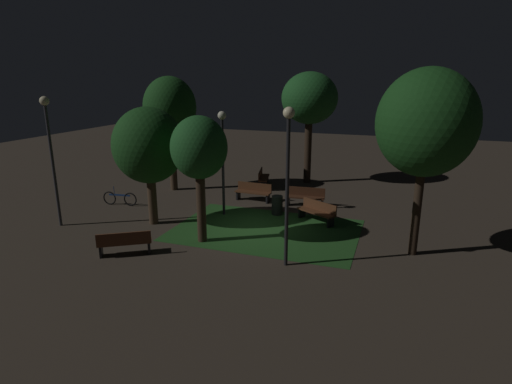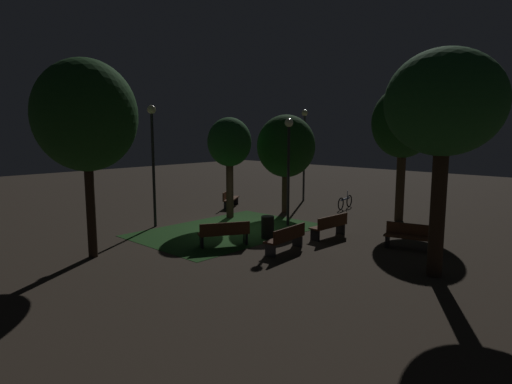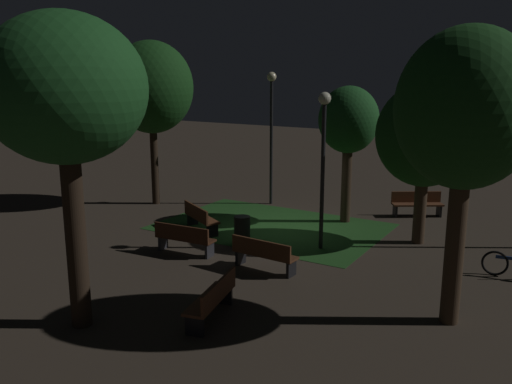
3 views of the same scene
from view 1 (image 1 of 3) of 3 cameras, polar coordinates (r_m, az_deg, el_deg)
The scene contains 17 objects.
ground_plane at distance 16.95m, azimuth -0.30°, elevation -4.96°, with size 60.00×60.00×0.00m, color #3D3328.
grass_lawn at distance 16.71m, azimuth 1.35°, elevation -5.27°, with size 7.30×4.97×0.01m, color #23511E.
bench_path_side at distance 19.78m, azimuth 6.86°, elevation -0.58°, with size 1.83×0.62×0.88m.
bench_lawn_edge at distance 20.48m, azimuth -0.35°, elevation 0.10°, with size 1.83×0.59×0.88m.
bench_by_lamp at distance 17.68m, azimuth 8.45°, elevation -2.61°, with size 1.80×1.31×0.88m.
bench_near_trees at distance 23.38m, azimuth 0.93°, elevation 2.06°, with size 0.87×1.86×0.88m.
bench_front_right at distance 14.98m, azimuth -17.69°, elevation -6.62°, with size 1.78×1.37×0.88m.
tree_back_left at distance 17.19m, azimuth -14.61°, elevation 6.16°, with size 2.87×2.87×4.85m.
tree_lawn_side at distance 23.73m, azimuth 7.41°, elevation 12.57°, with size 3.13×3.13×6.26m.
tree_right_canopy at distance 22.36m, azimuth -11.80°, elevation 11.24°, with size 2.75×2.75×6.02m.
tree_near_wall at distance 14.45m, azimuth 22.45°, elevation 8.73°, with size 3.18×3.18×6.29m.
tree_tall_center at distance 14.82m, azimuth -7.86°, elevation 5.83°, with size 2.03×2.03×4.68m.
lamp_post_plaza_west at distance 18.26m, azimuth -26.57°, elevation 6.23°, with size 0.36×0.36×5.25m.
lamp_post_near_wall at distance 17.86m, azimuth -4.64°, elevation 6.37°, with size 0.36×0.36×4.58m.
lamp_post_plaza_east at distance 12.71m, azimuth 4.41°, elevation 4.04°, with size 0.36×0.36×5.11m.
trash_bin at distance 18.47m, azimuth 2.94°, elevation -1.83°, with size 0.49×0.49×0.86m, color black.
bicycle at distance 20.82m, azimuth -18.29°, elevation -0.84°, with size 1.73×0.30×0.93m.
Camera 1 is at (-5.37, 14.94, 5.96)m, focal length 28.98 mm.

